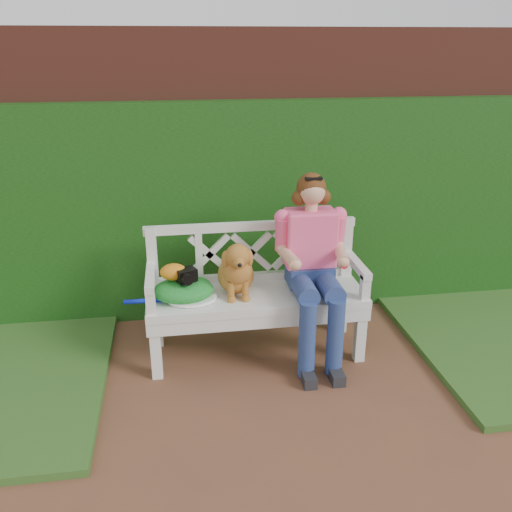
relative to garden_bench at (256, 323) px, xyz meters
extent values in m
plane|color=brown|center=(0.06, -0.97, -0.24)|extent=(60.00, 60.00, 0.00)
cube|color=brown|center=(0.06, 0.93, 0.86)|extent=(10.00, 0.30, 2.20)
cube|color=#21561B|center=(0.06, 0.71, 0.61)|extent=(10.00, 0.18, 1.70)
cube|color=black|center=(-0.48, -0.05, 0.42)|extent=(0.16, 0.14, 0.09)
ellipsoid|color=orange|center=(-0.56, -0.02, 0.44)|extent=(0.20, 0.17, 0.11)
camera|label=1|loc=(-0.51, -3.36, 1.86)|focal=38.00mm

